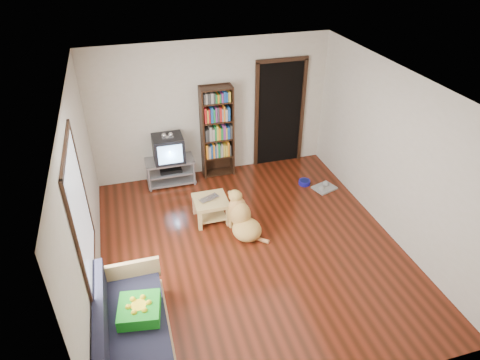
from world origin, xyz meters
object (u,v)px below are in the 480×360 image
object	(u,v)px
laptop	(211,200)
dog	(242,219)
grey_rag	(324,188)
coffee_table	(211,205)
green_cushion	(139,310)
crt_tv	(168,148)
sofa	(132,338)
tv_stand	(171,170)
bookshelf	(217,127)
dog_bowl	(304,182)

from	to	relation	value
laptop	dog	world-z (taller)	dog
grey_rag	coffee_table	distance (m)	2.30
green_cushion	crt_tv	distance (m)	3.59
crt_tv	dog	xyz separation A→B (m)	(0.88, -1.86, -0.48)
coffee_table	crt_tv	bearing A→B (deg)	109.18
grey_rag	sofa	size ratio (longest dim) A/B	0.22
grey_rag	sofa	bearing A→B (deg)	-144.86
green_cushion	crt_tv	world-z (taller)	crt_tv
sofa	laptop	bearing A→B (deg)	57.31
coffee_table	dog	size ratio (longest dim) A/B	0.67
laptop	tv_stand	bearing A→B (deg)	86.68
dog	coffee_table	bearing A→B (deg)	129.07
laptop	coffee_table	bearing A→B (deg)	67.60
laptop	bookshelf	bearing A→B (deg)	49.65
bookshelf	laptop	bearing A→B (deg)	-107.95
tv_stand	green_cushion	bearing A→B (deg)	-103.80
grey_rag	tv_stand	world-z (taller)	tv_stand
crt_tv	coffee_table	xyz separation A→B (m)	(0.47, -1.36, -0.46)
sofa	dog	bearing A→B (deg)	44.02
grey_rag	coffee_table	world-z (taller)	coffee_table
grey_rag	crt_tv	size ratio (longest dim) A/B	0.69
green_cushion	tv_stand	xyz separation A→B (m)	(0.85, 3.46, -0.23)
laptop	crt_tv	distance (m)	1.51
bookshelf	dog	bearing A→B (deg)	-92.11
grey_rag	dog	distance (m)	2.05
green_cushion	bookshelf	size ratio (longest dim) A/B	0.26
dog_bowl	green_cushion	bearing A→B (deg)	-140.69
laptop	grey_rag	world-z (taller)	laptop
sofa	crt_tv	bearing A→B (deg)	75.07
grey_rag	tv_stand	size ratio (longest dim) A/B	0.44
dog	tv_stand	bearing A→B (deg)	115.52
green_cushion	dog_bowl	distance (m)	4.27
laptop	grey_rag	size ratio (longest dim) A/B	0.84
laptop	bookshelf	world-z (taller)	bookshelf
bookshelf	dog	xyz separation A→B (m)	(-0.07, -1.93, -0.73)
bookshelf	sofa	xyz separation A→B (m)	(-1.92, -3.72, -0.74)
green_cushion	laptop	xyz separation A→B (m)	(1.32, 2.09, -0.09)
grey_rag	laptop	bearing A→B (deg)	-171.11
grey_rag	sofa	world-z (taller)	sofa
green_cushion	coffee_table	size ratio (longest dim) A/B	0.86
grey_rag	bookshelf	distance (m)	2.32
laptop	dog_bowl	bearing A→B (deg)	-5.28
bookshelf	sofa	size ratio (longest dim) A/B	1.00
tv_stand	sofa	size ratio (longest dim) A/B	0.50
dog_bowl	bookshelf	world-z (taller)	bookshelf
dog	grey_rag	bearing A→B (deg)	23.85
green_cushion	laptop	world-z (taller)	green_cushion
dog_bowl	dog	distance (m)	1.90
green_cushion	tv_stand	size ratio (longest dim) A/B	0.53
dog_bowl	sofa	size ratio (longest dim) A/B	0.12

